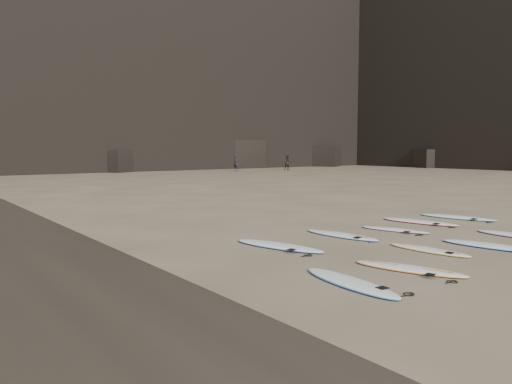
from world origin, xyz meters
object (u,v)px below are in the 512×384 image
surfboard_7 (395,229)px  person_a (236,163)px  person_b (288,163)px  surfboard_1 (410,268)px  surfboard_5 (279,246)px  surfboard_6 (341,235)px  surfboard_2 (429,250)px  surfboard_3 (494,246)px  surfboard_9 (457,217)px  surfboard_0 (350,282)px  surfboard_8 (420,222)px

surfboard_7 → person_a: bearing=45.8°
person_b → surfboard_1: bearing=-94.1°
surfboard_5 → surfboard_6: (2.50, 0.18, -0.00)m
surfboard_2 → surfboard_3: 1.88m
surfboard_3 → person_b: (24.58, 37.48, 0.83)m
surfboard_2 → surfboard_6: surfboard_6 is taller
surfboard_7 → person_a: size_ratio=1.23×
surfboard_7 → person_b: bearing=37.5°
person_b → person_a: bearing=-163.7°
surfboard_9 → surfboard_3: bearing=-152.1°
surfboard_1 → surfboard_2: bearing=7.0°
surfboard_3 → surfboard_6: size_ratio=1.05×
surfboard_1 → surfboard_5: (-0.68, 3.54, 0.01)m
surfboard_5 → person_a: size_ratio=1.52×
surfboard_6 → person_a: bearing=53.7°
person_a → surfboard_5: bearing=-55.5°
surfboard_0 → surfboard_3: bearing=7.9°
surfboard_2 → surfboard_0: bearing=-170.4°
surfboard_8 → person_b: bearing=44.9°
surfboard_1 → surfboard_3: (3.77, 0.19, 0.00)m
surfboard_5 → surfboard_8: 6.59m
surfboard_3 → person_a: person_a is taller
surfboard_1 → surfboard_2: surfboard_1 is taller
surfboard_6 → person_b: size_ratio=1.45×
person_a → person_b: (5.97, -1.77, -0.02)m
surfboard_0 → person_b: size_ratio=1.43×
surfboard_3 → surfboard_6: bearing=108.5°
surfboard_0 → surfboard_5: bearing=78.2°
surfboard_5 → surfboard_6: size_ratio=1.07×
surfboard_9 → person_a: 38.45m
person_a → surfboard_8: bearing=-47.7°
surfboard_2 → surfboard_6: 2.79m
surfboard_0 → surfboard_6: size_ratio=0.99×
surfboard_7 → surfboard_8: surfboard_8 is taller
surfboard_1 → surfboard_6: surfboard_6 is taller
surfboard_5 → person_a: (23.06, 35.90, 0.85)m
surfboard_0 → surfboard_7: (5.70, 3.42, -0.01)m
surfboard_8 → surfboard_3: bearing=-131.0°
surfboard_9 → person_b: size_ratio=1.56×
surfboard_2 → surfboard_3: size_ratio=0.82×
surfboard_1 → surfboard_6: (1.83, 3.73, 0.00)m
surfboard_6 → person_a: person_a is taller
surfboard_5 → surfboard_7: (4.56, -0.13, -0.01)m
surfboard_2 → surfboard_8: (3.85, 3.00, 0.01)m
surfboard_0 → person_a: person_a is taller
surfboard_0 → surfboard_8: size_ratio=0.93×
surfboard_2 → surfboard_7: 3.08m
surfboard_6 → surfboard_7: surfboard_6 is taller
surfboard_6 → surfboard_7: size_ratio=1.15×
surfboard_5 → surfboard_8: size_ratio=1.00×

